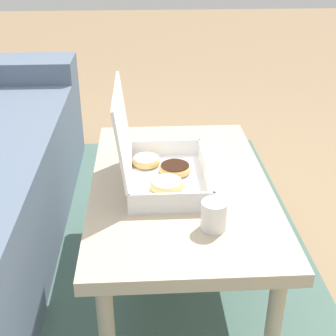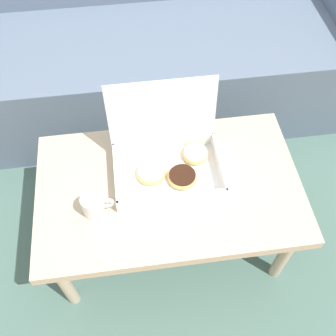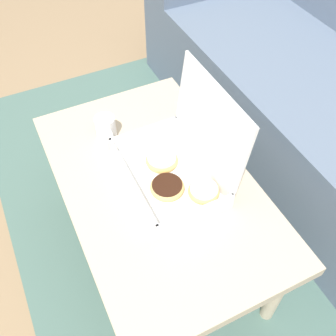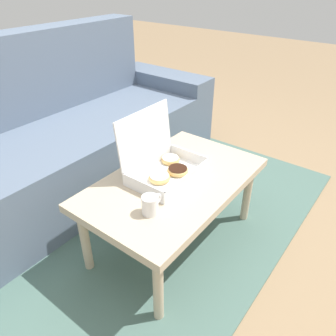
# 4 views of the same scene
# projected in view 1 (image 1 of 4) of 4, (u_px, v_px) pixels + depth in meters

# --- Properties ---
(ground_plane) EXTENTS (12.00, 12.00, 0.00)m
(ground_plane) POSITION_uv_depth(u_px,v_px,m) (151.00, 282.00, 1.68)
(ground_plane) COLOR #937756
(area_rug) EXTENTS (2.38, 1.83, 0.01)m
(area_rug) POSITION_uv_depth(u_px,v_px,m) (67.00, 284.00, 1.66)
(area_rug) COLOR #4C6B60
(area_rug) RESTS_ON ground_plane
(coffee_table) EXTENTS (0.93, 0.56, 0.41)m
(coffee_table) POSITION_uv_depth(u_px,v_px,m) (180.00, 194.00, 1.51)
(coffee_table) COLOR #C6B293
(coffee_table) RESTS_ON ground_plane
(pastry_box) EXTENTS (0.37, 0.28, 0.31)m
(pastry_box) POSITION_uv_depth(u_px,v_px,m) (156.00, 164.00, 1.47)
(pastry_box) COLOR white
(pastry_box) RESTS_ON coffee_table
(coffee_mug) EXTENTS (0.11, 0.07, 0.08)m
(coffee_mug) POSITION_uv_depth(u_px,v_px,m) (214.00, 215.00, 1.25)
(coffee_mug) COLOR white
(coffee_mug) RESTS_ON coffee_table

